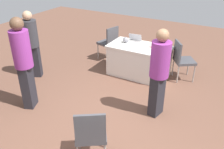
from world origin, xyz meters
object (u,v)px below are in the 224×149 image
person_organiser (159,70)px  table_foreground (139,61)px  chair_tucked_right (91,133)px  laptop_silver (134,42)px  scissors_red (153,47)px  person_attendee_browsing (23,60)px  yarn_ball (126,40)px  person_attendee_standing (31,42)px  chair_by_pillar (109,41)px  chair_aisle (182,58)px

person_organiser → table_foreground: bearing=47.0°
chair_tucked_right → laptop_silver: 3.10m
chair_tucked_right → scissors_red: size_ratio=5.23×
chair_tucked_right → person_attendee_browsing: person_attendee_browsing is taller
yarn_ball → scissors_red: yarn_ball is taller
person_organiser → laptop_silver: (1.14, -1.43, -0.14)m
person_attendee_standing → person_organiser: person_organiser is taller
person_attendee_browsing → chair_tucked_right: bearing=49.0°
chair_by_pillar → scissors_red: size_ratio=5.27×
person_attendee_standing → yarn_ball: (-1.77, -1.34, -0.06)m
table_foreground → chair_tucked_right: chair_tucked_right is taller
person_organiser → yarn_ball: size_ratio=12.25×
chair_tucked_right → scissors_red: chair_tucked_right is taller
person_organiser → person_attendee_browsing: bearing=124.8°
person_attendee_standing → scissors_red: 2.83m
chair_tucked_right → chair_by_pillar: size_ratio=0.99×
person_attendee_standing → yarn_ball: 2.22m
table_foreground → chair_aisle: (-0.95, -0.28, 0.16)m
person_attendee_standing → scissors_red: size_ratio=8.89×
table_foreground → laptop_silver: laptop_silver is taller
chair_tucked_right → yarn_ball: size_ratio=6.91×
chair_tucked_right → chair_aisle: size_ratio=1.00×
table_foreground → scissors_red: bearing=-165.1°
person_attendee_browsing → scissors_red: (-1.64, -2.36, -0.25)m
chair_by_pillar → scissors_red: chair_by_pillar is taller
scissors_red → laptop_silver: bearing=-22.2°
chair_by_pillar → person_organiser: size_ratio=0.57×
chair_aisle → person_attendee_browsing: 3.47m
table_foreground → person_organiser: person_organiser is taller
chair_aisle → chair_by_pillar: (2.05, -0.18, 0.00)m
chair_by_pillar → person_attendee_standing: person_attendee_standing is taller
laptop_silver → yarn_ball: size_ratio=2.54×
chair_tucked_right → person_attendee_standing: (2.70, -1.61, 0.35)m
laptop_silver → scissors_red: size_ratio=1.92×
chair_aisle → person_attendee_standing: 3.51m
chair_tucked_right → yarn_ball: bearing=73.7°
table_foreground → person_organiser: bearing=125.3°
table_foreground → scissors_red: size_ratio=8.12×
chair_tucked_right → person_organiser: 1.67m
table_foreground → laptop_silver: size_ratio=4.22×
yarn_ball → person_attendee_standing: bearing=37.1°
person_attendee_standing → person_organiser: size_ratio=0.96×
person_organiser → yarn_ball: (1.33, -1.37, -0.11)m
laptop_silver → scissors_red: bearing=170.0°
chair_aisle → person_organiser: bearing=-34.5°
chair_tucked_right → table_foreground: bearing=66.6°
laptop_silver → chair_tucked_right: bearing=97.6°
chair_by_pillar → scissors_red: 1.47m
person_organiser → scissors_red: size_ratio=9.28×
yarn_ball → scissors_red: (-0.70, -0.02, -0.06)m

